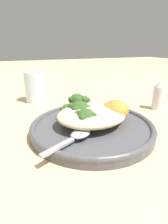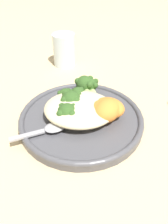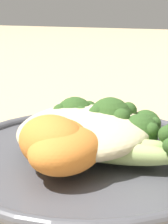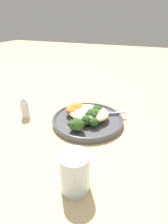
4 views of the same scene
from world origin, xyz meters
The scene contains 16 objects.
ground_plane centered at (0.00, 0.00, 0.00)m, with size 4.00×4.00×0.00m, color #D6B784.
plate centered at (-0.01, -0.01, 0.01)m, with size 0.25×0.25×0.02m.
quinoa_mound centered at (-0.02, -0.02, 0.04)m, with size 0.14×0.12×0.03m, color beige.
broccoli_stalk_0 centered at (0.01, 0.05, 0.04)m, with size 0.04×0.12×0.03m.
broccoli_stalk_1 centered at (-0.01, 0.05, 0.04)m, with size 0.07×0.12×0.04m.
broccoli_stalk_2 centered at (-0.02, 0.02, 0.04)m, with size 0.08×0.08×0.03m.
broccoli_stalk_3 centered at (-0.03, 0.02, 0.03)m, with size 0.10×0.07×0.03m.
broccoli_stalk_4 centered at (-0.03, 0.00, 0.04)m, with size 0.09×0.05×0.04m.
broccoli_stalk_5 centered at (-0.04, -0.02, 0.03)m, with size 0.10×0.03×0.03m.
broccoli_stalk_6 centered at (-0.03, -0.03, 0.04)m, with size 0.10×0.06×0.04m.
sweet_potato_chunk_0 centered at (0.04, -0.01, 0.04)m, with size 0.06×0.05×0.03m, color orange.
sweet_potato_chunk_1 centered at (0.03, -0.02, 0.04)m, with size 0.05×0.04×0.04m, color orange.
sweet_potato_chunk_2 centered at (0.04, -0.02, 0.04)m, with size 0.06×0.05×0.04m, color orange.
spoon centered at (-0.07, -0.06, 0.03)m, with size 0.10×0.06×0.01m.
water_glass centered at (-0.08, 0.25, 0.05)m, with size 0.06×0.06×0.09m, color silver.
salt_shaker centered at (0.21, 0.04, 0.04)m, with size 0.03×0.03×0.08m.
Camera 4 is at (-0.20, 0.48, 0.33)m, focal length 28.00 mm.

